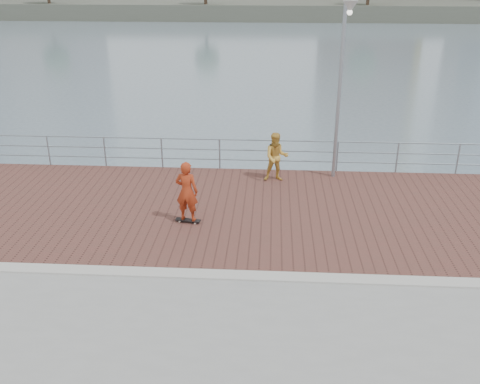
# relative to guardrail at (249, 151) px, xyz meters

# --- Properties ---
(water) EXTENTS (400.00, 400.00, 0.00)m
(water) POSITION_rel_guardrail_xyz_m (-0.00, -7.00, -2.69)
(water) COLOR slate
(water) RESTS_ON ground
(brick_lane) EXTENTS (40.00, 6.80, 0.02)m
(brick_lane) POSITION_rel_guardrail_xyz_m (-0.00, -3.40, -0.68)
(brick_lane) COLOR brown
(brick_lane) RESTS_ON seawall
(curb) EXTENTS (40.00, 0.40, 0.06)m
(curb) POSITION_rel_guardrail_xyz_m (-0.00, -7.00, -0.66)
(curb) COLOR #B7B5AD
(curb) RESTS_ON seawall
(guardrail) EXTENTS (39.06, 0.06, 1.13)m
(guardrail) POSITION_rel_guardrail_xyz_m (0.00, 0.00, 0.00)
(guardrail) COLOR #8C9EA8
(guardrail) RESTS_ON brick_lane
(street_lamp) EXTENTS (0.44, 1.29, 6.10)m
(street_lamp) POSITION_rel_guardrail_xyz_m (2.92, -0.95, 3.64)
(street_lamp) COLOR gray
(street_lamp) RESTS_ON brick_lane
(skateboard) EXTENTS (0.74, 0.30, 0.08)m
(skateboard) POSITION_rel_guardrail_xyz_m (-1.52, -4.29, -0.61)
(skateboard) COLOR black
(skateboard) RESTS_ON brick_lane
(skateboarder) EXTENTS (0.69, 0.51, 1.73)m
(skateboarder) POSITION_rel_guardrail_xyz_m (-1.52, -4.29, 0.28)
(skateboarder) COLOR #A83216
(skateboarder) RESTS_ON skateboard
(bystander) EXTENTS (0.85, 0.69, 1.65)m
(bystander) POSITION_rel_guardrail_xyz_m (0.96, -0.99, 0.15)
(bystander) COLOR gold
(bystander) RESTS_ON brick_lane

